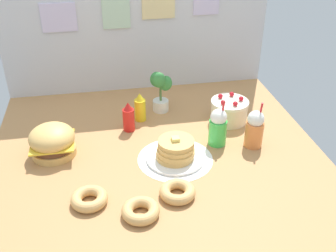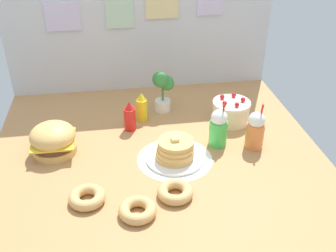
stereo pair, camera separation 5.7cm
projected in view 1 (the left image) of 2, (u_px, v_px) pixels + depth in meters
ground_plane at (160, 162)px, 2.35m from camera, size 1.97×2.03×0.02m
back_wall at (137, 22)px, 2.92m from camera, size 1.97×0.04×1.04m
doily_mat at (175, 159)px, 2.35m from camera, size 0.44×0.44×0.00m
burger at (52, 141)px, 2.36m from camera, size 0.27×0.27×0.19m
pancake_stack at (176, 151)px, 2.32m from camera, size 0.34×0.34×0.15m
layer_cake at (229, 111)px, 2.70m from camera, size 0.25×0.25×0.18m
ketchup_bottle at (129, 117)px, 2.59m from camera, size 0.08×0.08×0.20m
mustard_bottle at (140, 108)px, 2.70m from camera, size 0.08×0.08×0.20m
cream_soda_cup at (218, 127)px, 2.44m from camera, size 0.11×0.11×0.30m
orange_float_cup at (255, 129)px, 2.42m from camera, size 0.11×0.11×0.30m
donut_pink_glaze at (89, 199)px, 2.02m from camera, size 0.19×0.19×0.06m
donut_chocolate at (141, 211)px, 1.94m from camera, size 0.19×0.19×0.06m
donut_vanilla at (177, 192)px, 2.06m from camera, size 0.19×0.19×0.06m
potted_plant at (161, 90)px, 2.78m from camera, size 0.15×0.12×0.31m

